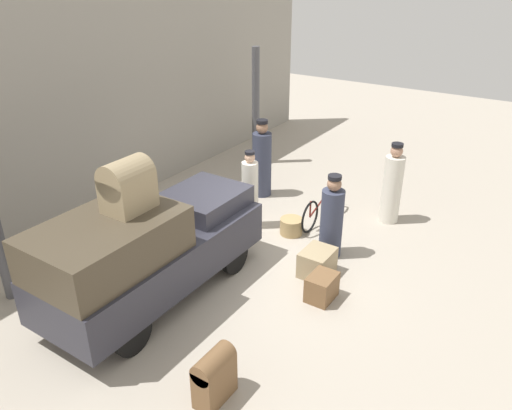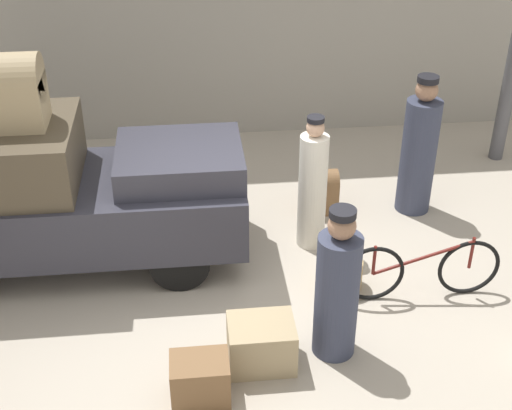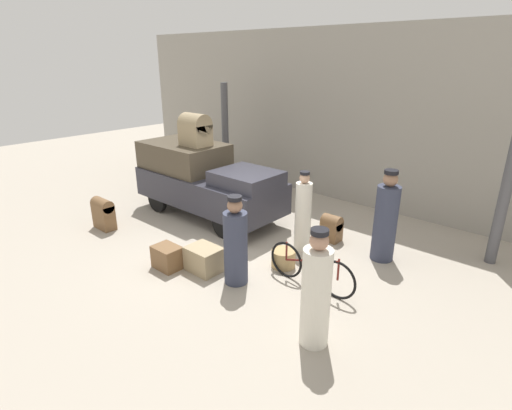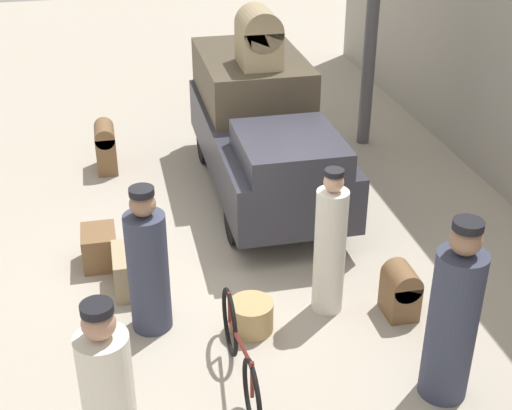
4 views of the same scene
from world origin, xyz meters
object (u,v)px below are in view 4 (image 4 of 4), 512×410
(porter_carrying_trunk, at_px, (453,320))
(trunk_wicker_pale, at_px, (136,270))
(porter_with_bicycle, at_px, (110,406))
(porter_standing_middle, at_px, (330,247))
(trunk_barrel_dark, at_px, (401,290))
(wicker_basket, at_px, (251,316))
(trunk_on_truck_roof, at_px, (259,37))
(suitcase_small_leather, at_px, (106,145))
(porter_lifting_near_truck, at_px, (148,267))
(truck, at_px, (262,127))
(bicycle, at_px, (240,356))
(suitcase_black_upright, at_px, (99,247))

(porter_carrying_trunk, xyz_separation_m, trunk_wicker_pale, (-2.27, -2.63, -0.59))
(porter_with_bicycle, distance_m, porter_standing_middle, 2.94)
(porter_carrying_trunk, height_order, trunk_barrel_dark, porter_carrying_trunk)
(wicker_basket, height_order, trunk_on_truck_roof, trunk_on_truck_roof)
(suitcase_small_leather, bearing_deg, porter_carrying_trunk, 27.44)
(trunk_wicker_pale, height_order, trunk_barrel_dark, trunk_barrel_dark)
(porter_standing_middle, height_order, trunk_wicker_pale, porter_standing_middle)
(porter_lifting_near_truck, bearing_deg, porter_standing_middle, 87.05)
(truck, height_order, suitcase_small_leather, truck)
(bicycle, height_order, trunk_on_truck_roof, trunk_on_truck_roof)
(trunk_wicker_pale, xyz_separation_m, suitcase_black_upright, (-0.60, -0.39, -0.02))
(bicycle, distance_m, suitcase_small_leather, 5.12)
(porter_standing_middle, height_order, suitcase_small_leather, porter_standing_middle)
(trunk_barrel_dark, xyz_separation_m, trunk_on_truck_roof, (-3.43, -0.77, 1.81))
(porter_carrying_trunk, distance_m, trunk_barrel_dark, 1.30)
(trunk_barrel_dark, bearing_deg, trunk_on_truck_roof, -167.38)
(porter_with_bicycle, height_order, suitcase_black_upright, porter_with_bicycle)
(porter_with_bicycle, height_order, porter_standing_middle, porter_with_bicycle)
(porter_with_bicycle, height_order, porter_carrying_trunk, porter_carrying_trunk)
(porter_lifting_near_truck, relative_size, trunk_on_truck_roof, 2.09)
(truck, relative_size, wicker_basket, 8.58)
(bicycle, bearing_deg, suitcase_small_leather, -168.19)
(trunk_on_truck_roof, bearing_deg, suitcase_small_leather, -111.69)
(bicycle, height_order, wicker_basket, bicycle)
(porter_lifting_near_truck, xyz_separation_m, trunk_barrel_dark, (0.36, 2.58, -0.42))
(bicycle, height_order, trunk_barrel_dark, bicycle)
(porter_lifting_near_truck, bearing_deg, bicycle, 33.77)
(trunk_wicker_pale, bearing_deg, porter_standing_middle, 67.47)
(porter_standing_middle, height_order, suitcase_black_upright, porter_standing_middle)
(trunk_barrel_dark, bearing_deg, bicycle, -68.83)
(porter_lifting_near_truck, bearing_deg, wicker_basket, 73.89)
(porter_with_bicycle, bearing_deg, porter_carrying_trunk, 97.17)
(bicycle, relative_size, porter_carrying_trunk, 0.95)
(trunk_wicker_pale, bearing_deg, porter_with_bicycle, -7.25)
(porter_standing_middle, relative_size, trunk_on_truck_roof, 2.15)
(truck, height_order, porter_with_bicycle, truck)
(truck, relative_size, porter_with_bicycle, 2.28)
(trunk_on_truck_roof, bearing_deg, suitcase_black_upright, -52.71)
(porter_with_bicycle, height_order, trunk_barrel_dark, porter_with_bicycle)
(porter_lifting_near_truck, distance_m, porter_carrying_trunk, 2.96)
(trunk_on_truck_roof, bearing_deg, bicycle, -14.76)
(wicker_basket, relative_size, trunk_barrel_dark, 0.78)
(suitcase_black_upright, bearing_deg, wicker_basket, 42.84)
(suitcase_small_leather, distance_m, trunk_wicker_pale, 3.22)
(wicker_basket, distance_m, porter_lifting_near_truck, 1.17)
(wicker_basket, relative_size, trunk_wicker_pale, 0.73)
(truck, bearing_deg, wicker_basket, -14.76)
(porter_standing_middle, distance_m, suitcase_black_upright, 2.80)
(bicycle, bearing_deg, suitcase_black_upright, -153.07)
(wicker_basket, height_order, porter_with_bicycle, porter_with_bicycle)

